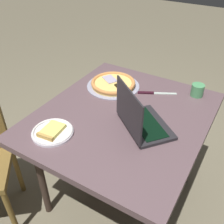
# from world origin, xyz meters

# --- Properties ---
(ground_plane) EXTENTS (12.00, 12.00, 0.00)m
(ground_plane) POSITION_xyz_m (0.00, 0.00, 0.00)
(ground_plane) COLOR #6F6650
(dining_table) EXTENTS (1.06, 0.92, 0.74)m
(dining_table) POSITION_xyz_m (0.00, 0.00, 0.67)
(dining_table) COLOR #5A4549
(dining_table) RESTS_ON ground_plane
(laptop) EXTENTS (0.36, 0.38, 0.25)m
(laptop) POSITION_xyz_m (0.07, 0.13, 0.80)
(laptop) COLOR #252326
(laptop) RESTS_ON dining_table
(pizza_plate) EXTENTS (0.22, 0.22, 0.04)m
(pizza_plate) POSITION_xyz_m (0.34, -0.23, 0.76)
(pizza_plate) COLOR white
(pizza_plate) RESTS_ON dining_table
(pizza_tray) EXTENTS (0.35, 0.35, 0.04)m
(pizza_tray) POSITION_xyz_m (-0.24, -0.21, 0.76)
(pizza_tray) COLOR #9798AD
(pizza_tray) RESTS_ON dining_table
(table_knife) EXTENTS (0.13, 0.23, 0.01)m
(table_knife) POSITION_xyz_m (-0.29, 0.06, 0.75)
(table_knife) COLOR #B6C7BB
(table_knife) RESTS_ON dining_table
(drink_cup) EXTENTS (0.08, 0.08, 0.08)m
(drink_cup) POSITION_xyz_m (-0.42, 0.30, 0.78)
(drink_cup) COLOR #4D945D
(drink_cup) RESTS_ON dining_table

